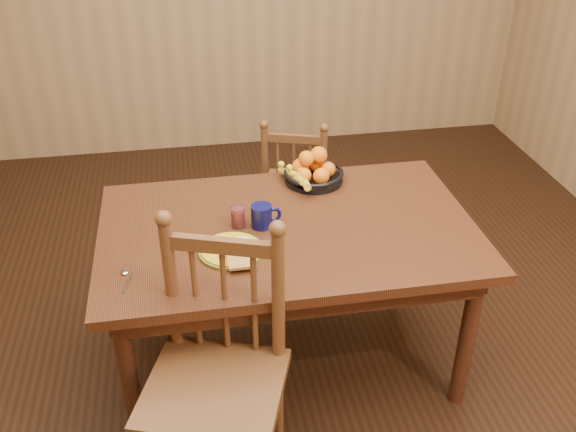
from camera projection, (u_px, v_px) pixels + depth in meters
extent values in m
cube|color=black|center=(288.00, 356.00, 3.14)|extent=(4.50, 5.00, 0.01)
cube|color=black|center=(288.00, 230.00, 2.76)|extent=(1.60, 1.00, 0.04)
cube|color=black|center=(273.00, 197.00, 3.15)|extent=(1.40, 0.04, 0.10)
cube|color=black|center=(307.00, 305.00, 2.44)|extent=(1.40, 0.04, 0.10)
cube|color=black|center=(444.00, 229.00, 2.90)|extent=(0.04, 0.84, 0.10)
cube|color=black|center=(119.00, 261.00, 2.69)|extent=(0.04, 0.84, 0.10)
cylinder|color=black|center=(130.00, 382.00, 2.51)|extent=(0.07, 0.07, 0.70)
cylinder|color=black|center=(467.00, 339.00, 2.72)|extent=(0.07, 0.07, 0.70)
cylinder|color=black|center=(135.00, 264.00, 3.18)|extent=(0.07, 0.07, 0.70)
cylinder|color=black|center=(405.00, 238.00, 3.39)|extent=(0.07, 0.07, 0.70)
cube|color=#4E2B17|center=(297.00, 188.00, 3.76)|extent=(0.49, 0.48, 0.04)
cylinder|color=#4E2B17|center=(326.00, 207.00, 3.98)|extent=(0.03, 0.03, 0.38)
cylinder|color=#4E2B17|center=(275.00, 204.00, 4.01)|extent=(0.03, 0.03, 0.38)
cylinder|color=#4E2B17|center=(321.00, 234.00, 3.72)|extent=(0.03, 0.03, 0.38)
cylinder|color=#4E2B17|center=(267.00, 229.00, 3.76)|extent=(0.03, 0.03, 0.38)
cylinder|color=#4E2B17|center=(323.00, 167.00, 3.48)|extent=(0.04, 0.04, 0.46)
cylinder|color=#4E2B17|center=(265.00, 164.00, 3.52)|extent=(0.04, 0.04, 0.46)
cylinder|color=#4E2B17|center=(294.00, 173.00, 3.52)|extent=(0.02, 0.02, 0.36)
cube|color=#4E2B17|center=(294.00, 139.00, 3.41)|extent=(0.31, 0.13, 0.04)
cube|color=#4E2B17|center=(214.00, 390.00, 2.28)|extent=(0.61, 0.60, 0.04)
cylinder|color=#4E2B17|center=(183.00, 396.00, 2.60)|extent=(0.04, 0.04, 0.47)
cylinder|color=#4E2B17|center=(278.00, 408.00, 2.55)|extent=(0.04, 0.04, 0.47)
cylinder|color=#4E2B17|center=(172.00, 286.00, 2.34)|extent=(0.05, 0.05, 0.57)
cylinder|color=#4E2B17|center=(278.00, 297.00, 2.28)|extent=(0.05, 0.05, 0.57)
cylinder|color=#4E2B17|center=(225.00, 303.00, 2.34)|extent=(0.02, 0.02, 0.44)
cube|color=#4E2B17|center=(221.00, 246.00, 2.21)|extent=(0.38, 0.16, 0.05)
cylinder|color=#59601E|center=(231.00, 251.00, 2.57)|extent=(0.26, 0.26, 0.01)
cylinder|color=gold|center=(231.00, 249.00, 2.57)|extent=(0.24, 0.24, 0.01)
ellipsoid|color=silver|center=(219.00, 243.00, 2.59)|extent=(0.08, 0.08, 0.01)
cube|color=#F2E08C|center=(219.00, 241.00, 2.58)|extent=(0.02, 0.02, 0.01)
ellipsoid|color=silver|center=(241.00, 242.00, 2.60)|extent=(0.08, 0.08, 0.01)
cube|color=#F2E08C|center=(241.00, 240.00, 2.59)|extent=(0.02, 0.02, 0.01)
ellipsoid|color=silver|center=(232.00, 251.00, 2.54)|extent=(0.08, 0.08, 0.01)
cube|color=#F2E08C|center=(232.00, 249.00, 2.53)|extent=(0.02, 0.02, 0.01)
cube|color=brown|center=(241.00, 261.00, 2.48)|extent=(0.11, 0.10, 0.01)
cube|color=silver|center=(219.00, 257.00, 2.54)|extent=(0.06, 0.14, 0.00)
cube|color=silver|center=(221.00, 245.00, 2.61)|extent=(0.04, 0.05, 0.00)
cube|color=silver|center=(128.00, 283.00, 2.40)|extent=(0.04, 0.12, 0.00)
ellipsoid|color=silver|center=(125.00, 271.00, 2.46)|extent=(0.03, 0.04, 0.01)
cylinder|color=#0A0B39|center=(261.00, 216.00, 2.72)|extent=(0.09, 0.09, 0.10)
torus|color=#0A0B39|center=(274.00, 215.00, 2.72)|extent=(0.07, 0.03, 0.07)
cylinder|color=black|center=(261.00, 207.00, 2.69)|extent=(0.08, 0.08, 0.00)
cylinder|color=silver|center=(238.00, 217.00, 2.72)|extent=(0.06, 0.06, 0.09)
cylinder|color=maroon|center=(238.00, 218.00, 2.72)|extent=(0.05, 0.05, 0.07)
cylinder|color=black|center=(313.00, 179.00, 3.09)|extent=(0.28, 0.28, 0.02)
torus|color=black|center=(314.00, 173.00, 3.07)|extent=(0.29, 0.29, 0.02)
cylinder|color=black|center=(313.00, 181.00, 3.09)|extent=(0.10, 0.10, 0.01)
sphere|color=orange|center=(328.00, 169.00, 3.07)|extent=(0.07, 0.07, 0.07)
sphere|color=orange|center=(315.00, 164.00, 3.12)|extent=(0.08, 0.08, 0.08)
sphere|color=orange|center=(300.00, 167.00, 3.09)|extent=(0.08, 0.08, 0.08)
sphere|color=orange|center=(304.00, 175.00, 3.02)|extent=(0.07, 0.07, 0.07)
sphere|color=orange|center=(321.00, 176.00, 3.01)|extent=(0.08, 0.08, 0.08)
sphere|color=orange|center=(319.00, 155.00, 3.06)|extent=(0.08, 0.08, 0.08)
sphere|color=orange|center=(306.00, 158.00, 3.03)|extent=(0.07, 0.07, 0.07)
cylinder|color=yellow|center=(297.00, 178.00, 3.02)|extent=(0.10, 0.17, 0.07)
cylinder|color=yellow|center=(291.00, 174.00, 3.06)|extent=(0.14, 0.15, 0.07)
cylinder|color=yellow|center=(305.00, 183.00, 2.98)|extent=(0.06, 0.18, 0.07)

